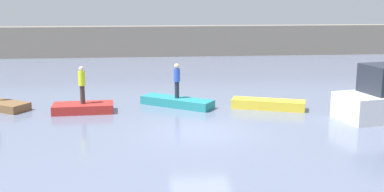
{
  "coord_description": "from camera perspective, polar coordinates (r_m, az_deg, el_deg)",
  "views": [
    {
      "loc": [
        -2.13,
        -18.7,
        5.54
      ],
      "look_at": [
        -0.15,
        2.25,
        1.0
      ],
      "focal_mm": 45.08,
      "sensor_mm": 36.0,
      "label": 1
    }
  ],
  "objects": [
    {
      "name": "rowboat_yellow",
      "position": [
        23.61,
        9.01,
        -0.97
      ],
      "size": [
        3.59,
        2.04,
        0.45
      ],
      "primitive_type": "cube",
      "rotation": [
        0.0,
        0.0,
        -0.35
      ],
      "color": "gold",
      "rests_on": "ground_plane"
    },
    {
      "name": "ground_plane",
      "position": [
        19.62,
        1.06,
        -4.22
      ],
      "size": [
        120.0,
        120.0,
        0.0
      ],
      "primitive_type": "plane",
      "color": "slate"
    },
    {
      "name": "embankment_wall",
      "position": [
        42.76,
        -2.53,
        6.52
      ],
      "size": [
        80.0,
        1.2,
        2.65
      ],
      "primitive_type": "cube",
      "color": "gray",
      "rests_on": "ground_plane"
    },
    {
      "name": "person_blue_shirt",
      "position": [
        23.64,
        -1.81,
        2.06
      ],
      "size": [
        0.32,
        0.32,
        1.72
      ],
      "color": "#232838",
      "rests_on": "rowboat_teal"
    },
    {
      "name": "rowboat_teal",
      "position": [
        23.88,
        -1.79,
        -0.72
      ],
      "size": [
        3.65,
        2.95,
        0.42
      ],
      "primitive_type": "cube",
      "rotation": [
        0.0,
        0.0,
        -0.6
      ],
      "color": "teal",
      "rests_on": "ground_plane"
    },
    {
      "name": "rowboat_red",
      "position": [
        23.22,
        -12.76,
        -1.39
      ],
      "size": [
        2.85,
        1.42,
        0.42
      ],
      "primitive_type": "cube",
      "rotation": [
        0.0,
        0.0,
        0.05
      ],
      "color": "red",
      "rests_on": "ground_plane"
    },
    {
      "name": "person_hiviz_shirt",
      "position": [
        22.97,
        -12.89,
        1.52
      ],
      "size": [
        0.32,
        0.32,
        1.77
      ],
      "color": "#38332D",
      "rests_on": "rowboat_red"
    }
  ]
}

